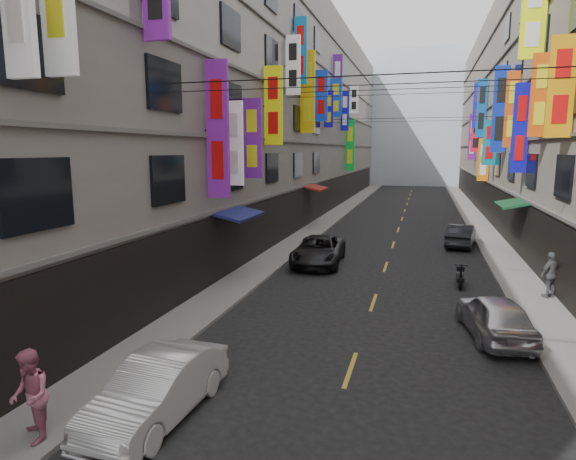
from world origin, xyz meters
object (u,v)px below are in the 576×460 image
Objects in this scene: scooter_far_right at (460,276)px; car_right_far at (461,235)px; pedestrian_lfar at (30,396)px; car_left_mid at (158,389)px; car_right_mid at (495,316)px; car_left_far at (319,251)px; pedestrian_rfar at (551,275)px.

car_right_far is at bearing -91.81° from scooter_far_right.
pedestrian_lfar is at bearing 76.94° from car_right_far.
car_right_mid is (7.72, 6.98, 0.01)m from car_left_mid.
scooter_far_right is 9.25m from car_right_far.
pedestrian_lfar is (-9.58, -8.57, 0.37)m from car_right_mid.
car_left_far reaches higher than car_left_mid.
car_left_mid is 2.28× the size of pedestrian_rfar.
car_right_far is at bearing 73.57° from car_left_mid.
pedestrian_rfar reaches higher than scooter_far_right.
car_left_far is at bearing -57.99° from pedestrian_rfar.
car_right_mid reaches higher than car_right_far.
pedestrian_rfar reaches higher than car_left_far.
pedestrian_lfar is at bearing -136.57° from car_left_mid.
pedestrian_rfar is at bearing 112.92° from car_right_far.
pedestrian_lfar is at bearing 60.29° from scooter_far_right.
pedestrian_lfar is at bearing 31.89° from car_right_mid.
car_right_far is 2.21× the size of pedestrian_lfar.
scooter_far_right is at bearing -59.50° from pedestrian_rfar.
car_right_far reaches higher than car_left_mid.
car_right_mid is 5.35m from pedestrian_rfar.
pedestrian_lfar is 1.03× the size of pedestrian_rfar.
car_left_mid is at bearing 32.18° from car_right_mid.
car_left_mid is 15.15m from car_left_far.
pedestrian_lfar reaches higher than scooter_far_right.
car_left_far is at bearing -16.52° from scooter_far_right.
scooter_far_right is 5.92m from car_right_mid.
pedestrian_rfar is (10.32, 11.64, 0.35)m from car_left_mid.
pedestrian_rfar is (3.22, -1.23, 0.59)m from scooter_far_right.
pedestrian_rfar is (2.60, 4.66, 0.34)m from car_right_mid.
pedestrian_rfar is at bearing 89.93° from pedestrian_lfar.
pedestrian_lfar is at bearing -100.75° from car_left_far.
car_left_far is 1.23× the size of car_right_far.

